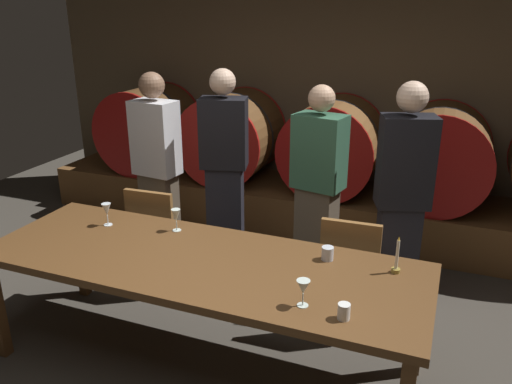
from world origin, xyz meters
TOP-DOWN VIEW (x-y plane):
  - back_wall at (0.00, 3.13)m, footprint 6.83×0.24m
  - barrel_shelf at (0.00, 2.58)m, footprint 6.15×0.90m
  - wine_barrel_far_left at (-2.09, 2.58)m, footprint 0.93×0.83m
  - wine_barrel_left at (-1.06, 2.58)m, footprint 0.93×0.83m
  - wine_barrel_center at (0.02, 2.58)m, footprint 0.93×0.83m
  - wine_barrel_right at (1.02, 2.58)m, footprint 0.93×0.83m
  - dining_table at (-0.22, 0.21)m, footprint 2.74×0.95m
  - chair_left at (-1.00, 0.95)m, footprint 0.42×0.42m
  - chair_right at (0.57, 0.94)m, footprint 0.42×0.42m
  - guest_far_left at (-1.26, 1.41)m, footprint 0.40×0.28m
  - guest_center_left at (-0.64, 1.46)m, footprint 0.43×0.33m
  - guest_center_right at (0.18, 1.41)m, footprint 0.42×0.31m
  - guest_far_right at (0.82, 1.39)m, footprint 0.44×0.35m
  - candle_center at (0.91, 0.47)m, footprint 0.05×0.05m
  - wine_glass_center_left at (-1.06, 0.43)m, footprint 0.06×0.06m
  - wine_glass_center_right at (-0.56, 0.52)m, footprint 0.06×0.06m
  - wine_glass_far_right at (0.51, -0.06)m, footprint 0.07×0.07m
  - cup_left at (0.50, 0.48)m, footprint 0.07×0.07m
  - cup_right at (0.73, -0.10)m, footprint 0.06×0.06m

SIDE VIEW (x-z plane):
  - barrel_shelf at x=0.00m, z-range 0.00..0.44m
  - chair_left at x=-1.00m, z-range 0.05..0.93m
  - chair_right at x=0.57m, z-range 0.05..0.93m
  - dining_table at x=-0.22m, z-range 0.32..1.08m
  - cup_left at x=0.50m, z-range 0.76..0.85m
  - cup_right at x=0.73m, z-range 0.76..0.85m
  - candle_center at x=0.91m, z-range 0.71..0.94m
  - guest_center_right at x=0.18m, z-range 0.02..1.69m
  - wine_glass_far_right at x=0.51m, z-range 0.79..0.94m
  - wine_glass_center_right at x=-0.56m, z-range 0.79..0.95m
  - guest_far_left at x=-1.26m, z-range 0.03..1.72m
  - wine_glass_center_left at x=-1.06m, z-range 0.80..0.96m
  - guest_far_right at x=0.82m, z-range 0.03..1.76m
  - wine_barrel_far_left at x=-2.09m, z-range 0.43..1.36m
  - wine_barrel_left at x=-1.06m, z-range 0.43..1.36m
  - wine_barrel_center at x=0.02m, z-range 0.43..1.36m
  - wine_barrel_right at x=1.02m, z-range 0.43..1.36m
  - guest_center_left at x=-0.64m, z-range 0.03..1.77m
  - back_wall at x=0.00m, z-range 0.00..2.50m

